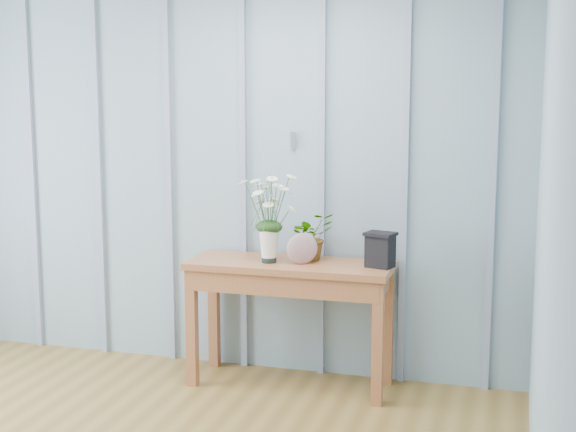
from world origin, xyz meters
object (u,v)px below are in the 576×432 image
(sideboard, at_px, (290,281))
(daisy_vase, at_px, (269,205))
(carved_box, at_px, (380,249))
(felt_disc_vessel, at_px, (302,249))

(sideboard, height_order, daisy_vase, daisy_vase)
(daisy_vase, height_order, carved_box, daisy_vase)
(sideboard, bearing_deg, daisy_vase, -156.96)
(sideboard, relative_size, daisy_vase, 2.19)
(carved_box, bearing_deg, felt_disc_vessel, -174.38)
(felt_disc_vessel, bearing_deg, carved_box, -23.43)
(daisy_vase, distance_m, carved_box, 0.69)
(sideboard, bearing_deg, felt_disc_vessel, -27.42)
(sideboard, xyz_separation_m, daisy_vase, (-0.12, -0.05, 0.46))
(sideboard, distance_m, daisy_vase, 0.47)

